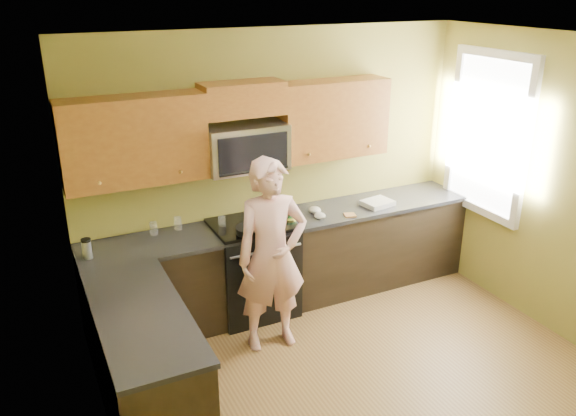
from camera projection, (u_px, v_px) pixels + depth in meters
floor at (382, 399)px, 4.56m from camera, size 4.00×4.00×0.00m
ceiling at (408, 47)px, 3.57m from camera, size 4.00×4.00×0.00m
wall_back at (276, 168)px, 5.74m from camera, size 4.00×0.00×4.00m
wall_left at (102, 310)px, 3.26m from camera, size 0.00×4.00×4.00m
cabinet_back_run at (289, 262)px, 5.83m from camera, size 4.00×0.60×0.88m
cabinet_left_run at (145, 369)px, 4.22m from camera, size 0.60×1.60×0.88m
countertop_back at (289, 220)px, 5.65m from camera, size 4.00×0.62×0.04m
countertop_left at (141, 314)px, 4.05m from camera, size 0.62×1.60×0.04m
stove at (253, 267)px, 5.63m from camera, size 0.76×0.65×0.95m
microwave at (245, 169)px, 5.38m from camera, size 0.76×0.40×0.42m
upper_cab_left at (138, 183)px, 5.01m from camera, size 1.22×0.33×0.75m
upper_cab_right at (331, 156)px, 5.79m from camera, size 1.12×0.33×0.75m
upper_cab_over_mw at (242, 99)px, 5.17m from camera, size 0.76×0.33×0.30m
window at (488, 135)px, 5.76m from camera, size 0.06×1.06×1.66m
woman at (272, 256)px, 4.97m from camera, size 0.68×0.48×1.75m
frying_pan at (251, 233)px, 5.24m from camera, size 0.39×0.54×0.06m
butter_tub at (289, 221)px, 5.57m from camera, size 0.15×0.15×0.10m
toast_slice at (350, 215)px, 5.70m from camera, size 0.14×0.14×0.01m
napkin_a at (320, 216)px, 5.62m from camera, size 0.14×0.15×0.06m
napkin_b at (315, 210)px, 5.75m from camera, size 0.14×0.15×0.07m
dish_towel at (377, 203)px, 5.96m from camera, size 0.33×0.28×0.05m
travel_mug at (88, 258)px, 4.83m from camera, size 0.09×0.09×0.18m
glass_a at (153, 228)px, 5.26m from camera, size 0.07×0.07×0.12m
glass_b at (178, 223)px, 5.37m from camera, size 0.08×0.08×0.12m
glass_c at (222, 223)px, 5.38m from camera, size 0.07×0.07×0.12m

